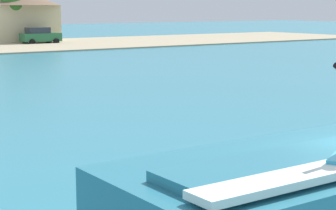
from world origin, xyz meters
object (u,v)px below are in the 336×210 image
Objects in this scene: house_gabled_white at (21,12)px; car_far_shore at (40,36)px; tree_tall_bare at (12,4)px; wave_crest at (294,200)px.

car_far_shore is at bearing -87.63° from house_gabled_white.
car_far_shore is 0.74× the size of tree_tall_bare.
wave_crest is 1.12× the size of tree_tall_bare.
wave_crest is at bearing -107.36° from house_gabled_white.
wave_crest is 63.46m from house_gabled_white.
tree_tall_bare is at bearing -135.14° from house_gabled_white.
tree_tall_bare is at bearing 73.68° from wave_crest.
car_far_shore is at bearing -58.06° from tree_tall_bare.
tree_tall_bare is at bearing 121.94° from car_far_shore.
wave_crest is 0.71× the size of house_gabled_white.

